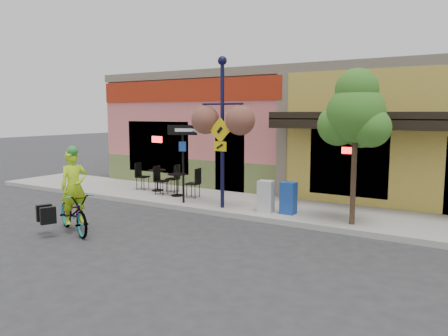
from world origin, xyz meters
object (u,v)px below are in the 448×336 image
Objects in this scene: lamp_post at (222,133)px; street_tree at (355,147)px; bicycle at (74,212)px; one_way_sign at (183,164)px; cyclist_rider at (75,197)px; building at (348,130)px; newspaper_box_blue at (288,198)px; newspaper_box_grey at (266,196)px.

street_tree is at bearing 3.15° from lamp_post.
lamp_post is (1.95, 3.77, 1.84)m from bicycle.
lamp_post is at bearing -20.51° from one_way_sign.
street_tree is at bearing -33.78° from cyclist_rider.
newspaper_box_blue is (0.19, -6.26, -1.66)m from building.
lamp_post is 1.12× the size of street_tree.
building is 7.36m from one_way_sign.
building reaches higher than one_way_sign.
street_tree is at bearing -7.57° from newspaper_box_blue.
bicycle is 4.63m from lamp_post.
street_tree reaches higher than newspaper_box_blue.
newspaper_box_blue is at bearing 10.13° from lamp_post.
building is 11.03m from cyclist_rider.
newspaper_box_grey is 0.23× the size of street_tree.
building reaches higher than cyclist_rider.
street_tree is (5.20, 0.10, 0.75)m from one_way_sign.
building reaches higher than street_tree.
bicycle is 0.44× the size of lamp_post.
building is 4.15× the size of lamp_post.
street_tree is at bearing -9.92° from newspaper_box_grey.
lamp_post reaches higher than bicycle.
street_tree is (3.80, 0.06, -0.24)m from lamp_post.
newspaper_box_grey is at bearing -17.40° from cyclist_rider.
newspaper_box_grey is (2.75, 0.18, -0.76)m from one_way_sign.
building is 6.61m from newspaper_box_grey.
cyclist_rider reaches higher than bicycle.
building reaches higher than bicycle.
cyclist_rider is 2.00× the size of newspaper_box_grey.
lamp_post is at bearing 178.19° from newspaper_box_grey.
building is 6.48m from newspaper_box_blue.
newspaper_box_grey is at bearing -18.20° from one_way_sign.
bicycle is 7.10m from street_tree.
lamp_post is at bearing -5.08° from bicycle.
one_way_sign is (0.50, 3.73, 0.46)m from cyclist_rider.
lamp_post is 2.21m from newspaper_box_grey.
newspaper_box_grey is (-0.63, -0.13, 0.00)m from newspaper_box_blue.
one_way_sign is 2.86m from newspaper_box_grey.
building is 6.78m from lamp_post.
street_tree is (2.45, -0.08, 1.51)m from newspaper_box_grey.
one_way_sign is 5.26m from street_tree.
one_way_sign is at bearing 13.93° from bicycle.
building is at bearing 90.81° from newspaper_box_blue.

